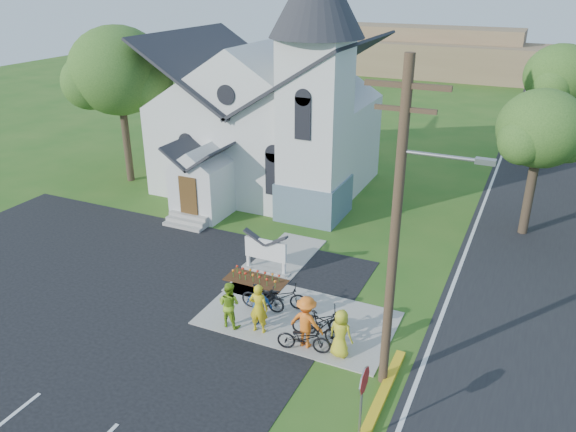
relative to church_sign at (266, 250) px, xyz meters
The scene contains 23 objects.
ground 3.57m from the church_sign, 69.44° to the right, with size 120.00×120.00×0.00m, color #285919.
parking_lot 7.86m from the church_sign, 138.12° to the right, with size 20.00×16.00×0.02m, color black.
road 16.30m from the church_sign, 46.49° to the left, with size 8.00×90.00×0.02m, color black.
sidewalk 3.95m from the church_sign, 45.00° to the right, with size 7.00×4.00×0.05m, color #9F9990.
church 11.06m from the church_sign, 114.73° to the left, with size 12.35×12.00×13.00m.
church_sign is the anchor object (origin of this frame).
flower_bed 1.34m from the church_sign, 90.00° to the right, with size 2.60×1.10×0.07m, color #37200F.
utility_pole 9.18m from the church_sign, 35.60° to the right, with size 3.45×0.28×10.00m.
stop_sign 9.97m from the church_sign, 48.12° to the right, with size 0.11×0.76×2.48m.
tree_lot_corner 15.53m from the church_sign, 152.02° to the left, with size 5.60×5.60×9.15m.
tree_road_near 13.75m from the church_sign, 42.21° to the left, with size 4.00×4.00×7.05m.
tree_road_mid 23.65m from the church_sign, 63.88° to the left, with size 4.40×4.40×7.80m.
distant_hills 53.34m from the church_sign, 85.10° to the left, with size 61.00×10.00×5.60m.
cyclist_0 4.41m from the church_sign, 66.23° to the right, with size 0.69×0.45×1.89m, color gold.
bike_0 3.03m from the church_sign, 51.38° to the right, with size 0.66×1.89×0.99m, color black.
cyclist_1 4.21m from the church_sign, 81.04° to the right, with size 0.85×0.66×1.74m, color #83B421.
bike_1 3.09m from the church_sign, 65.26° to the right, with size 0.49×1.74×1.04m, color black.
cyclist_2 4.05m from the church_sign, 66.39° to the right, with size 0.97×0.41×1.66m, color blue.
bike_2 5.75m from the church_sign, 50.19° to the right, with size 0.64×1.84×0.97m, color black.
cyclist_3 5.47m from the church_sign, 48.55° to the right, with size 1.22×0.70×1.89m, color orange.
bike_3 5.36m from the church_sign, 42.44° to the right, with size 0.49×1.75×1.05m, color black.
cyclist_4 6.37m from the church_sign, 40.30° to the right, with size 0.84×0.55×1.72m, color gold.
bike_4 5.02m from the church_sign, 40.74° to the right, with size 0.68×1.96×1.03m, color black.
Camera 1 is at (8.53, -15.55, 11.79)m, focal length 35.00 mm.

